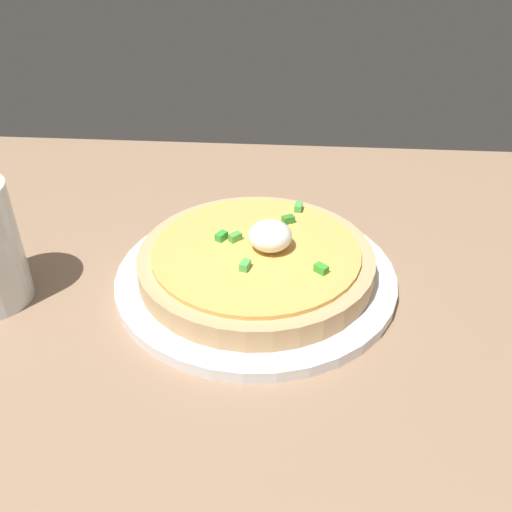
# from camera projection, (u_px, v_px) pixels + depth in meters

# --- Properties ---
(dining_table) EXTENTS (1.13, 0.80, 0.03)m
(dining_table) POSITION_uv_depth(u_px,v_px,m) (204.00, 313.00, 0.58)
(dining_table) COLOR #937358
(dining_table) RESTS_ON ground
(plate) EXTENTS (0.29, 0.29, 0.01)m
(plate) POSITION_uv_depth(u_px,v_px,m) (256.00, 277.00, 0.59)
(plate) COLOR white
(plate) RESTS_ON dining_table
(pizza) EXTENTS (0.24, 0.24, 0.06)m
(pizza) POSITION_uv_depth(u_px,v_px,m) (257.00, 260.00, 0.58)
(pizza) COLOR tan
(pizza) RESTS_ON plate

